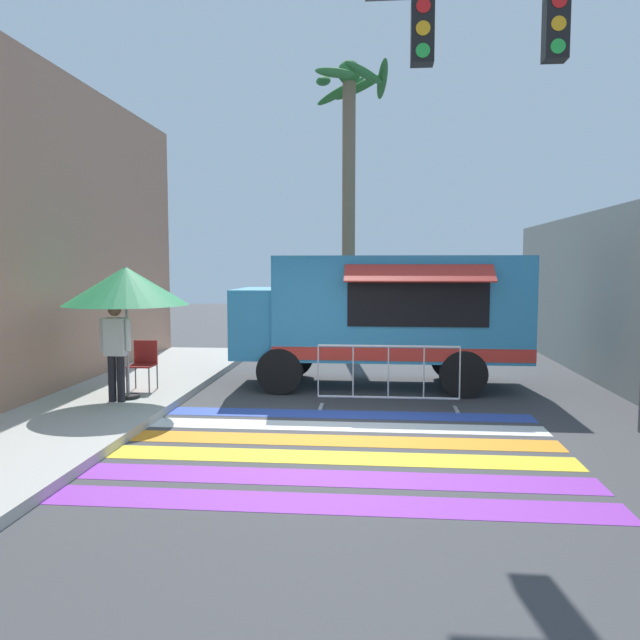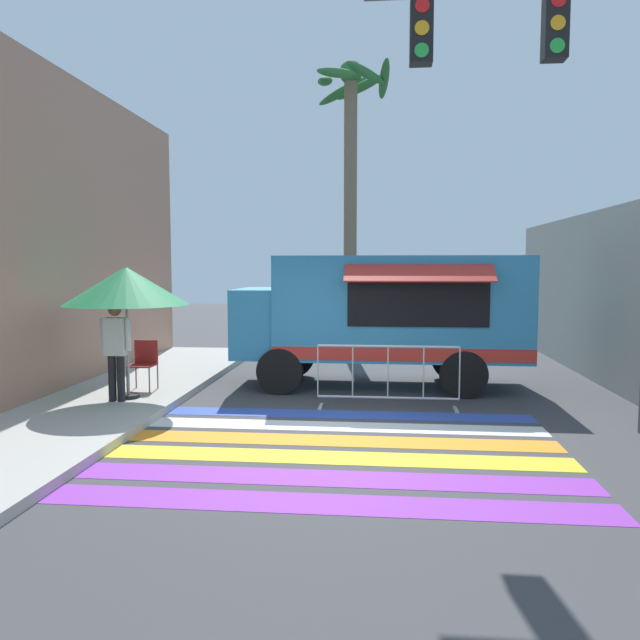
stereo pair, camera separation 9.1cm
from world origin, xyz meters
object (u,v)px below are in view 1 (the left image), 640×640
Objects in this scene: patio_umbrella at (126,286)px; folding_chair at (144,360)px; traffic_signal_pole at (561,99)px; barricade_front at (388,377)px; food_truck at (378,311)px; palm_tree at (350,155)px; vendor_person at (116,346)px.

folding_chair is at bearing 90.71° from patio_umbrella.
traffic_signal_pole is 4.90m from barricade_front.
food_truck is 4.78m from patio_umbrella.
folding_chair is (-4.24, -1.42, -0.83)m from food_truck.
palm_tree is (-3.27, 7.32, 0.56)m from traffic_signal_pole.
vendor_person is 0.22× the size of palm_tree.
folding_chair is at bearing -161.44° from food_truck.
barricade_front is (4.43, -0.57, -0.13)m from folding_chair.
traffic_signal_pole reaches higher than barricade_front.
traffic_signal_pole is 7.32m from patio_umbrella.
palm_tree is at bearing 53.69° from vendor_person.
palm_tree reaches higher than patio_umbrella.
traffic_signal_pole reaches higher than vendor_person.
palm_tree is (3.48, 6.34, 3.21)m from patio_umbrella.
folding_chair is (-6.76, 1.71, -4.03)m from traffic_signal_pole.
traffic_signal_pole is at bearing -13.82° from vendor_person.
patio_umbrella reaches higher than folding_chair.
vendor_person is (-6.84, 0.70, -3.63)m from traffic_signal_pole.
folding_chair is at bearing -121.91° from palm_tree.
food_truck is 4.55m from folding_chair.
food_truck is 0.86× the size of traffic_signal_pole.
vendor_person is 0.69× the size of barricade_front.
vendor_person is (-4.32, -2.44, -0.44)m from food_truck.
palm_tree is (-0.75, 4.18, 3.75)m from food_truck.
barricade_front is (4.42, 0.16, -1.50)m from patio_umbrella.
traffic_signal_pole reaches higher than patio_umbrella.
palm_tree is at bearing 55.28° from folding_chair.
folding_chair is at bearing 172.61° from barricade_front.
palm_tree is at bearing 100.23° from food_truck.
barricade_front reaches higher than folding_chair.
patio_umbrella is 1.36× the size of vendor_person.
folding_chair is 0.54× the size of vendor_person.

